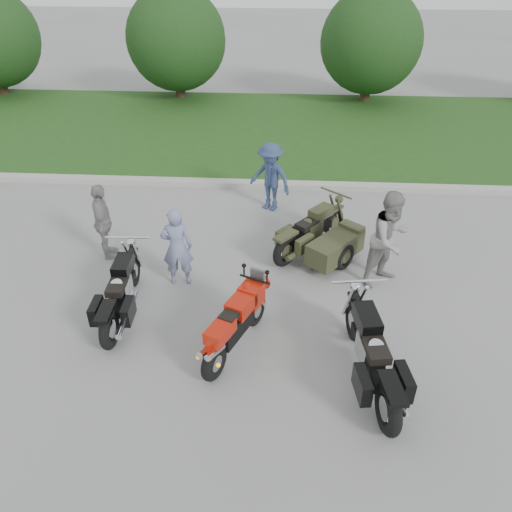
# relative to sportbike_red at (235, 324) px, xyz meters

# --- Properties ---
(ground) EXTENTS (80.00, 80.00, 0.00)m
(ground) POSITION_rel_sportbike_red_xyz_m (-0.41, -0.05, -0.54)
(ground) COLOR #979792
(ground) RESTS_ON ground
(curb) EXTENTS (60.00, 0.30, 0.15)m
(curb) POSITION_rel_sportbike_red_xyz_m (-0.41, 5.95, -0.46)
(curb) COLOR #A9A79F
(curb) RESTS_ON ground
(grass_strip) EXTENTS (60.00, 8.00, 0.14)m
(grass_strip) POSITION_rel_sportbike_red_xyz_m (-0.41, 10.10, -0.47)
(grass_strip) COLOR #2F581E
(grass_strip) RESTS_ON ground
(tree_mid_left) EXTENTS (3.60, 3.60, 4.00)m
(tree_mid_left) POSITION_rel_sportbike_red_xyz_m (-3.41, 13.45, 1.66)
(tree_mid_left) COLOR #3F2B1C
(tree_mid_left) RESTS_ON ground
(tree_mid_right) EXTENTS (3.60, 3.60, 4.00)m
(tree_mid_right) POSITION_rel_sportbike_red_xyz_m (3.59, 13.45, 1.66)
(tree_mid_right) COLOR #3F2B1C
(tree_mid_right) RESTS_ON ground
(sportbike_red) EXTENTS (0.92, 1.81, 0.91)m
(sportbike_red) POSITION_rel_sportbike_red_xyz_m (0.00, 0.00, 0.00)
(sportbike_red) COLOR black
(sportbike_red) RESTS_ON ground
(cruiser_left) EXTENTS (0.41, 2.29, 0.88)m
(cruiser_left) POSITION_rel_sportbike_red_xyz_m (-2.00, 0.71, -0.09)
(cruiser_left) COLOR black
(cruiser_left) RESTS_ON ground
(cruiser_right) EXTENTS (0.64, 2.49, 0.96)m
(cruiser_right) POSITION_rel_sportbike_red_xyz_m (2.02, -0.55, -0.04)
(cruiser_right) COLOR black
(cruiser_right) RESTS_ON ground
(cruiser_sidecar) EXTENTS (1.85, 2.05, 0.86)m
(cruiser_sidecar) POSITION_rel_sportbike_red_xyz_m (1.50, 2.71, -0.13)
(cruiser_sidecar) COLOR black
(cruiser_sidecar) RESTS_ON ground
(person_stripe) EXTENTS (0.61, 0.44, 1.56)m
(person_stripe) POSITION_rel_sportbike_red_xyz_m (-1.21, 1.74, 0.24)
(person_stripe) COLOR gray
(person_stripe) RESTS_ON ground
(person_grey) EXTENTS (1.13, 1.10, 1.84)m
(person_grey) POSITION_rel_sportbike_red_xyz_m (2.62, 2.03, 0.38)
(person_grey) COLOR gray
(person_grey) RESTS_ON ground
(person_denim) EXTENTS (1.21, 1.06, 1.63)m
(person_denim) POSITION_rel_sportbike_red_xyz_m (0.36, 4.79, 0.28)
(person_denim) COLOR navy
(person_denim) RESTS_ON ground
(person_back) EXTENTS (0.63, 0.99, 1.58)m
(person_back) POSITION_rel_sportbike_red_xyz_m (-2.83, 2.54, 0.25)
(person_back) COLOR gray
(person_back) RESTS_ON ground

